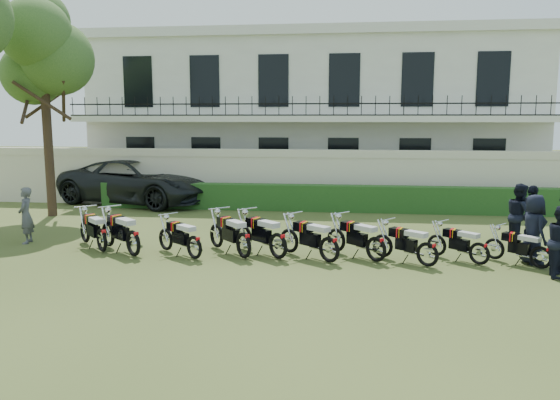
% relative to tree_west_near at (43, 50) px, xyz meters
% --- Properties ---
extents(ground, '(100.00, 100.00, 0.00)m').
position_rel_tree_west_near_xyz_m(ground, '(8.96, -5.00, -5.89)').
color(ground, '#37451B').
rests_on(ground, ground).
extents(perimeter_wall, '(30.00, 0.35, 2.30)m').
position_rel_tree_west_near_xyz_m(perimeter_wall, '(8.96, 3.00, -4.72)').
color(perimeter_wall, beige).
rests_on(perimeter_wall, ground).
extents(hedge, '(18.00, 0.60, 1.00)m').
position_rel_tree_west_near_xyz_m(hedge, '(9.96, 2.20, -5.39)').
color(hedge, '#1C491A').
rests_on(hedge, ground).
extents(building, '(20.40, 9.60, 7.40)m').
position_rel_tree_west_near_xyz_m(building, '(8.96, 8.96, -2.18)').
color(building, silver).
rests_on(building, ground).
extents(tree_west_near, '(3.40, 3.20, 7.90)m').
position_rel_tree_west_near_xyz_m(tree_west_near, '(0.00, 0.00, 0.00)').
color(tree_west_near, '#473323').
rests_on(tree_west_near, ground).
extents(motorcycle_0, '(1.46, 1.49, 1.08)m').
position_rel_tree_west_near_xyz_m(motorcycle_0, '(4.22, -5.06, -5.39)').
color(motorcycle_0, black).
rests_on(motorcycle_0, ground).
extents(motorcycle_1, '(1.68, 1.47, 1.16)m').
position_rel_tree_west_near_xyz_m(motorcycle_1, '(5.22, -5.41, -5.35)').
color(motorcycle_1, black).
rests_on(motorcycle_1, ground).
extents(motorcycle_2, '(1.54, 1.24, 1.03)m').
position_rel_tree_west_near_xyz_m(motorcycle_2, '(6.85, -5.48, -5.42)').
color(motorcycle_2, black).
rests_on(motorcycle_2, ground).
extents(motorcycle_3, '(1.47, 1.61, 1.13)m').
position_rel_tree_west_near_xyz_m(motorcycle_3, '(8.07, -5.26, -5.37)').
color(motorcycle_3, black).
rests_on(motorcycle_3, ground).
extents(motorcycle_4, '(1.62, 1.47, 1.14)m').
position_rel_tree_west_near_xyz_m(motorcycle_4, '(8.94, -5.21, -5.36)').
color(motorcycle_4, black).
rests_on(motorcycle_4, ground).
extents(motorcycle_5, '(1.64, 1.33, 1.10)m').
position_rel_tree_west_near_xyz_m(motorcycle_5, '(10.23, -5.40, -5.38)').
color(motorcycle_5, black).
rests_on(motorcycle_5, ground).
extents(motorcycle_6, '(1.52, 1.42, 1.08)m').
position_rel_tree_west_near_xyz_m(motorcycle_6, '(11.38, -5.20, -5.39)').
color(motorcycle_6, black).
rests_on(motorcycle_6, ground).
extents(motorcycle_7, '(1.52, 1.23, 1.02)m').
position_rel_tree_west_near_xyz_m(motorcycle_7, '(12.57, -5.49, -5.42)').
color(motorcycle_7, black).
rests_on(motorcycle_7, ground).
extents(motorcycle_8, '(1.34, 1.23, 0.95)m').
position_rel_tree_west_near_xyz_m(motorcycle_8, '(13.85, -5.17, -5.45)').
color(motorcycle_8, black).
rests_on(motorcycle_8, ground).
extents(motorcycle_9, '(1.32, 1.18, 0.92)m').
position_rel_tree_west_near_xyz_m(motorcycle_9, '(15.21, -5.33, -5.46)').
color(motorcycle_9, black).
rests_on(motorcycle_9, ground).
extents(suv, '(7.24, 4.83, 1.85)m').
position_rel_tree_west_near_xyz_m(suv, '(2.05, 3.14, -4.97)').
color(suv, black).
rests_on(suv, ground).
extents(inspector, '(0.52, 0.66, 1.61)m').
position_rel_tree_west_near_xyz_m(inspector, '(1.59, -4.24, -5.09)').
color(inspector, '#59595E').
rests_on(inspector, ground).
extents(officer_3, '(0.70, 0.93, 1.71)m').
position_rel_tree_west_near_xyz_m(officer_3, '(15.18, -4.78, -5.03)').
color(officer_3, black).
rests_on(officer_3, ground).
extents(officer_4, '(0.70, 0.88, 1.77)m').
position_rel_tree_west_near_xyz_m(officer_4, '(15.39, -3.01, -5.00)').
color(officer_4, black).
rests_on(officer_4, ground).
extents(officer_5, '(0.61, 1.06, 1.70)m').
position_rel_tree_west_near_xyz_m(officer_5, '(15.78, -2.74, -5.04)').
color(officer_5, black).
rests_on(officer_5, ground).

